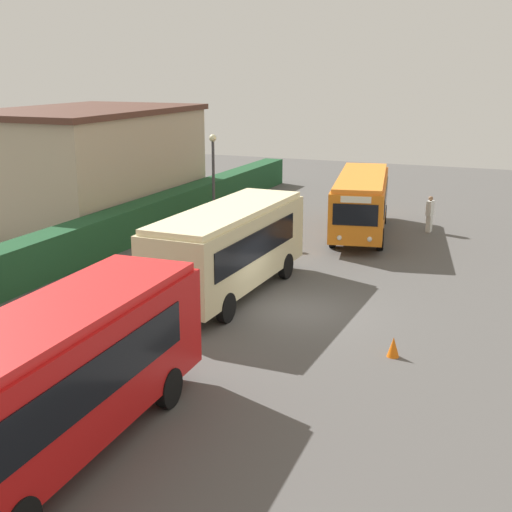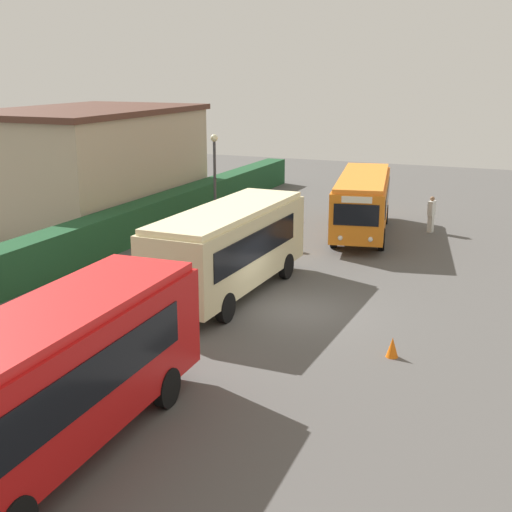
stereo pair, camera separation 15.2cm
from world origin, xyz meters
TOP-DOWN VIEW (x-y plane):
  - ground_plane at (0.00, 0.00)m, footprint 77.05×77.05m
  - bus_red at (-10.67, 1.58)m, footprint 9.31×2.87m
  - bus_cream at (0.78, 2.82)m, footprint 8.84×2.77m
  - bus_orange at (11.83, 0.72)m, footprint 9.46×4.08m
  - person_left at (1.08, 5.03)m, footprint 0.52×0.45m
  - person_center at (13.74, -2.37)m, footprint 0.51×0.36m
  - hedge_row at (0.00, 10.49)m, footprint 50.52×1.31m
  - depot_building at (9.65, 15.25)m, footprint 12.94×8.21m
  - traffic_cone at (-2.66, -3.95)m, footprint 0.36×0.36m
  - lamppost at (9.38, 7.61)m, footprint 0.36×0.36m

SIDE VIEW (x-z plane):
  - ground_plane at x=0.00m, z-range 0.00..0.00m
  - traffic_cone at x=-2.66m, z-range 0.00..0.60m
  - hedge_row at x=0.00m, z-range 0.00..1.73m
  - person_center at x=13.74m, z-range 0.05..1.89m
  - person_left at x=1.08m, z-range 0.06..1.98m
  - bus_orange at x=11.83m, z-range 0.24..3.23m
  - bus_cream at x=0.78m, z-range 0.24..3.46m
  - bus_red at x=-10.67m, z-range 0.24..3.52m
  - depot_building at x=9.65m, z-range 0.01..6.02m
  - lamppost at x=9.38m, z-range 0.66..5.59m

